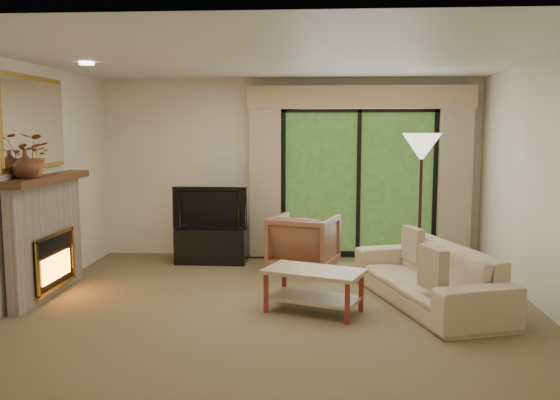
# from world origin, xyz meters

# --- Properties ---
(floor) EXTENTS (5.50, 5.50, 0.00)m
(floor) POSITION_xyz_m (0.00, 0.00, 0.00)
(floor) COLOR brown
(floor) RESTS_ON ground
(ceiling) EXTENTS (5.50, 5.50, 0.00)m
(ceiling) POSITION_xyz_m (0.00, 0.00, 2.60)
(ceiling) COLOR silver
(ceiling) RESTS_ON ground
(wall_back) EXTENTS (5.00, 0.00, 5.00)m
(wall_back) POSITION_xyz_m (0.00, 2.50, 1.30)
(wall_back) COLOR beige
(wall_back) RESTS_ON ground
(wall_front) EXTENTS (5.00, 0.00, 5.00)m
(wall_front) POSITION_xyz_m (0.00, -2.50, 1.30)
(wall_front) COLOR beige
(wall_front) RESTS_ON ground
(wall_left) EXTENTS (0.00, 5.00, 5.00)m
(wall_left) POSITION_xyz_m (-2.75, 0.00, 1.30)
(wall_left) COLOR beige
(wall_left) RESTS_ON ground
(wall_right) EXTENTS (0.00, 5.00, 5.00)m
(wall_right) POSITION_xyz_m (2.75, 0.00, 1.30)
(wall_right) COLOR beige
(wall_right) RESTS_ON ground
(fireplace) EXTENTS (0.24, 1.70, 1.37)m
(fireplace) POSITION_xyz_m (-2.63, 0.20, 0.69)
(fireplace) COLOR gray
(fireplace) RESTS_ON floor
(mirror) EXTENTS (0.07, 1.45, 1.02)m
(mirror) POSITION_xyz_m (-2.71, 0.20, 1.95)
(mirror) COLOR gold
(mirror) RESTS_ON wall_left
(sliding_door) EXTENTS (2.26, 0.10, 2.16)m
(sliding_door) POSITION_xyz_m (1.00, 2.45, 1.10)
(sliding_door) COLOR black
(sliding_door) RESTS_ON floor
(curtain_left) EXTENTS (0.45, 0.18, 2.35)m
(curtain_left) POSITION_xyz_m (-0.35, 2.34, 1.20)
(curtain_left) COLOR tan
(curtain_left) RESTS_ON floor
(curtain_right) EXTENTS (0.45, 0.18, 2.35)m
(curtain_right) POSITION_xyz_m (2.35, 2.34, 1.20)
(curtain_right) COLOR tan
(curtain_right) RESTS_ON floor
(cornice) EXTENTS (3.20, 0.24, 0.32)m
(cornice) POSITION_xyz_m (1.00, 2.36, 2.32)
(cornice) COLOR tan
(cornice) RESTS_ON wall_back
(media_console) EXTENTS (0.99, 0.45, 0.49)m
(media_console) POSITION_xyz_m (-1.08, 1.95, 0.25)
(media_console) COLOR black
(media_console) RESTS_ON floor
(tv) EXTENTS (1.03, 0.14, 0.60)m
(tv) POSITION_xyz_m (-1.08, 1.95, 0.79)
(tv) COLOR black
(tv) RESTS_ON media_console
(armchair) EXTENTS (1.01, 1.03, 0.75)m
(armchair) POSITION_xyz_m (0.23, 1.56, 0.38)
(armchair) COLOR brown
(armchair) RESTS_ON floor
(sofa) EXTENTS (1.47, 2.32, 0.63)m
(sofa) POSITION_xyz_m (1.61, 0.12, 0.32)
(sofa) COLOR tan
(sofa) RESTS_ON floor
(pillow_near) EXTENTS (0.23, 0.43, 0.42)m
(pillow_near) POSITION_xyz_m (1.53, -0.50, 0.54)
(pillow_near) COLOR brown
(pillow_near) RESTS_ON sofa
(pillow_far) EXTENTS (0.22, 0.41, 0.39)m
(pillow_far) POSITION_xyz_m (1.53, 0.75, 0.54)
(pillow_far) COLOR brown
(pillow_far) RESTS_ON sofa
(coffee_table) EXTENTS (1.13, 0.87, 0.45)m
(coffee_table) POSITION_xyz_m (0.38, -0.22, 0.22)
(coffee_table) COLOR tan
(coffee_table) RESTS_ON floor
(floor_lamp) EXTENTS (0.52, 0.52, 1.83)m
(floor_lamp) POSITION_xyz_m (1.71, 1.36, 0.91)
(floor_lamp) COLOR beige
(floor_lamp) RESTS_ON floor
(vase) EXTENTS (0.36, 0.36, 0.29)m
(vase) POSITION_xyz_m (-2.61, -0.24, 1.51)
(vase) COLOR #4A2918
(vase) RESTS_ON fireplace
(branches) EXTENTS (0.45, 0.40, 0.46)m
(branches) POSITION_xyz_m (-2.61, -0.05, 1.60)
(branches) COLOR #985025
(branches) RESTS_ON fireplace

